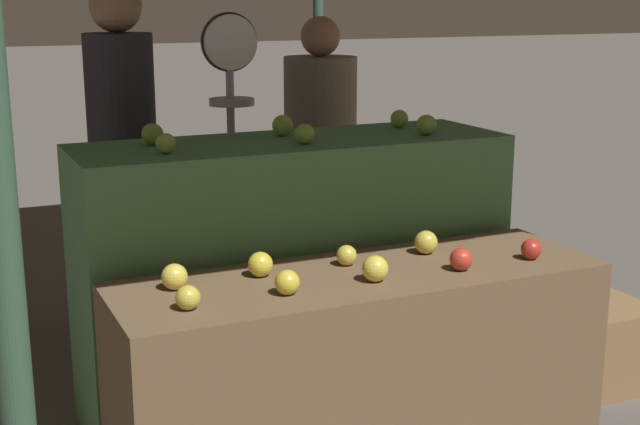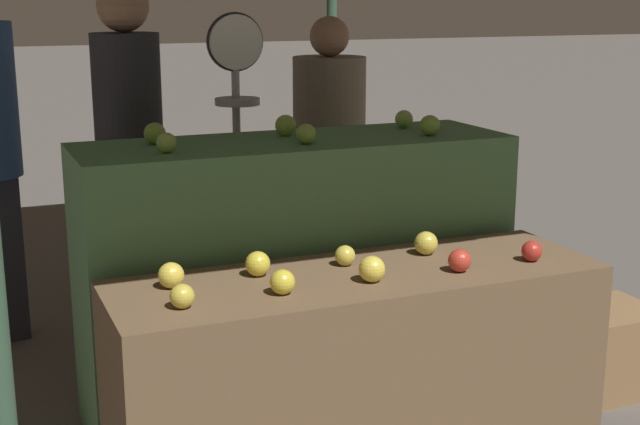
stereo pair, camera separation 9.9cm
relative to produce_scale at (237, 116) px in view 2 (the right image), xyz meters
The scene contains 21 objects.
display_counter_front 1.40m from the produce_scale, 86.87° to the right, with size 1.72×0.55×0.76m, color brown.
display_counter_back 0.82m from the produce_scale, 83.49° to the right, with size 1.72×0.55×1.14m, color #4C7A4C.
apple_front_0 1.44m from the produce_scale, 114.81° to the right, with size 0.08×0.08×0.08m, color gold.
apple_front_1 1.33m from the produce_scale, 101.49° to the right, with size 0.08×0.08×0.08m, color gold.
apple_front_2 1.31m from the produce_scale, 87.08° to the right, with size 0.09×0.09×0.09m, color yellow.
apple_front_3 1.38m from the produce_scale, 72.86° to the right, with size 0.08×0.08×0.08m, color red.
apple_front_4 1.49m from the produce_scale, 61.05° to the right, with size 0.07×0.07×0.07m, color #B72D23.
apple_front_5 1.25m from the produce_scale, 118.24° to the right, with size 0.09×0.09×0.09m, color yellow.
apple_front_6 1.14m from the produce_scale, 104.29° to the right, with size 0.09×0.09×0.09m, color gold.
apple_front_7 1.11m from the produce_scale, 86.89° to the right, with size 0.07×0.07×0.07m, color gold.
apple_front_8 1.17m from the produce_scale, 69.50° to the right, with size 0.09×0.09×0.09m, color gold.
apple_back_0 0.81m from the produce_scale, 125.67° to the right, with size 0.07×0.07×0.07m, color #8EB247.
apple_back_1 0.67m from the produce_scale, 84.23° to the right, with size 0.08×0.08×0.08m, color #84AD3D.
apple_back_2 0.90m from the produce_scale, 48.00° to the right, with size 0.08×0.08×0.08m, color #7AA338.
apple_back_3 0.65m from the produce_scale, 136.03° to the right, with size 0.08×0.08×0.08m, color #7AA338.
apple_back_4 0.45m from the produce_scale, 82.39° to the right, with size 0.09×0.09×0.09m, color #84AD3D.
apple_back_5 0.75m from the produce_scale, 35.90° to the right, with size 0.08×0.08×0.08m, color #8EB247.
produce_scale is the anchor object (origin of this frame).
person_vendor_at_scale 0.52m from the produce_scale, 149.55° to the left, with size 0.42×0.42×1.76m.
person_customer_left 0.90m from the produce_scale, 38.23° to the left, with size 0.49×0.49×1.59m.
wooden_crate_side 1.94m from the produce_scale, 33.38° to the right, with size 0.37×0.37×0.37m, color olive.
Camera 2 is at (-1.25, -2.64, 1.69)m, focal length 50.00 mm.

